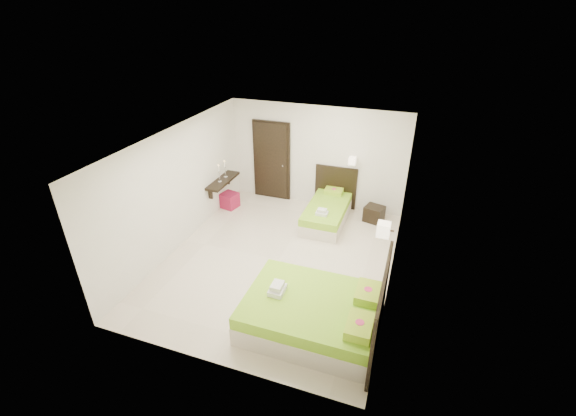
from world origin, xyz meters
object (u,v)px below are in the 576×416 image
(bed_double, at_px, (317,313))
(nightstand, at_px, (374,214))
(ottoman, at_px, (230,200))
(bed_single, at_px, (328,211))

(bed_double, xyz_separation_m, nightstand, (0.38, 3.86, -0.13))
(nightstand, xyz_separation_m, ottoman, (-3.66, -0.52, 0.00))
(bed_single, height_order, nightstand, bed_single)
(bed_single, height_order, bed_double, bed_double)
(ottoman, bearing_deg, bed_single, 3.48)
(nightstand, bearing_deg, bed_double, -80.57)
(nightstand, height_order, ottoman, ottoman)
(bed_double, relative_size, ottoman, 5.55)
(bed_single, bearing_deg, bed_double, -78.67)
(bed_single, distance_m, nightstand, 1.14)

